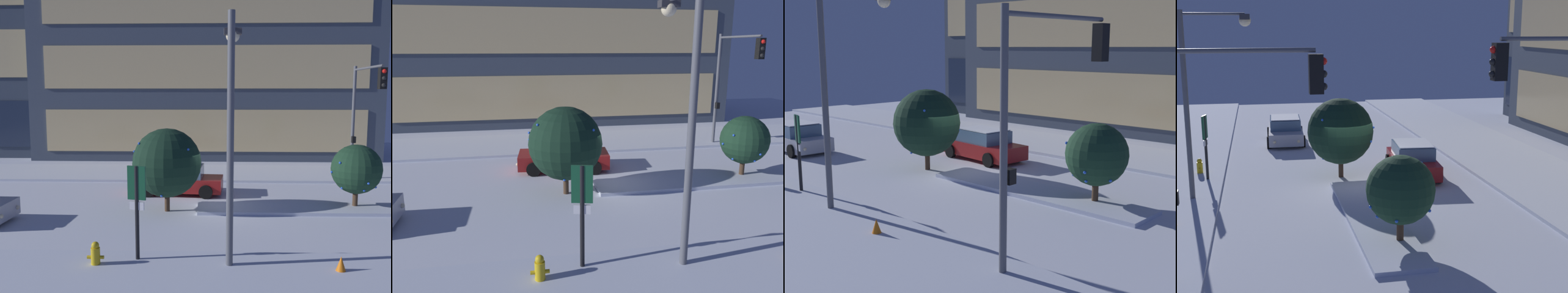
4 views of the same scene
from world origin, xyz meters
TOP-DOWN VIEW (x-y plane):
  - ground at (0.00, 0.00)m, footprint 52.00×52.00m
  - curb_strip_far at (0.00, 8.12)m, footprint 52.00×5.20m
  - median_strip at (4.42, -0.16)m, footprint 9.00×1.80m
  - car_near at (-9.51, -2.42)m, footprint 4.71×2.20m
  - car_far at (-1.07, 2.83)m, footprint 4.46×2.33m
  - traffic_light_corner_near_right at (8.34, -4.74)m, footprint 0.32×4.25m
  - street_lamp_arched at (1.03, -5.81)m, footprint 0.56×2.59m
  - fire_hydrant at (-2.83, -6.59)m, footprint 0.48×0.26m
  - parking_info_sign at (-1.69, -6.17)m, footprint 0.55×0.18m
  - decorated_tree_median at (6.74, 0.21)m, footprint 2.19×2.13m
  - decorated_tree_left_of_median at (-1.37, -0.41)m, footprint 2.91×2.91m

SIDE VIEW (x-z plane):
  - ground at x=0.00m, z-range 0.00..0.00m
  - curb_strip_far at x=0.00m, z-range 0.00..0.14m
  - median_strip at x=4.42m, z-range 0.00..0.14m
  - fire_hydrant at x=-2.83m, z-range -0.02..0.79m
  - car_far at x=-1.07m, z-range -0.04..1.46m
  - car_near at x=-9.51m, z-range -0.04..1.46m
  - decorated_tree_median at x=6.74m, z-range 0.34..3.15m
  - parking_info_sign at x=-1.69m, z-range 0.41..3.33m
  - decorated_tree_left_of_median at x=-1.37m, z-range 0.31..3.85m
  - traffic_light_corner_near_right at x=8.34m, z-range 1.14..7.37m
  - street_lamp_arched at x=1.03m, z-range 1.12..8.32m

